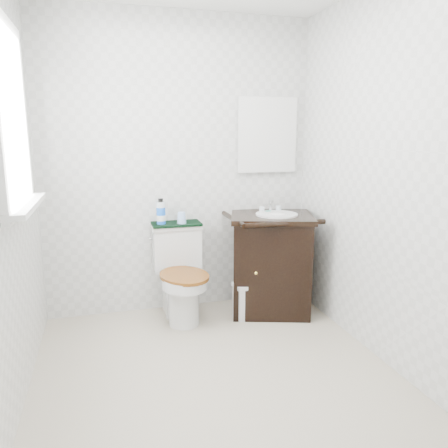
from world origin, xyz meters
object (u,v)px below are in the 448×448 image
mouthwash_bottle (161,212)px  vanity (271,261)px  cup (182,218)px  trash_bin (246,300)px  toilet (180,278)px

mouthwash_bottle → vanity: bearing=-10.9°
mouthwash_bottle → cup: size_ratio=2.22×
trash_bin → cup: cup is taller
toilet → vanity: 0.76m
trash_bin → cup: 0.84m
toilet → mouthwash_bottle: bearing=140.4°
vanity → toilet: bearing=174.9°
toilet → mouthwash_bottle: mouthwash_bottle is taller
trash_bin → mouthwash_bottle: 0.98m
toilet → mouthwash_bottle: 0.55m
cup → mouthwash_bottle: bearing=172.4°
vanity → trash_bin: bearing=-157.3°
vanity → cup: bearing=168.3°
vanity → cup: size_ratio=9.99×
toilet → vanity: (0.75, -0.07, 0.10)m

